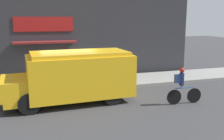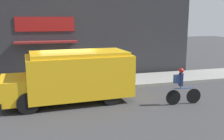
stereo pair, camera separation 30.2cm
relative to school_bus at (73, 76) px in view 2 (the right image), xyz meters
The scene contains 5 objects.
ground_plane 1.85m from the school_bus, 92.38° to the left, with size 70.00×70.00×0.00m, color #38383A.
sidewalk 3.01m from the school_bus, 91.21° to the left, with size 28.00×2.76×0.17m.
storefront 4.81m from the school_bus, 91.01° to the left, with size 17.05×1.02×5.40m.
school_bus is the anchor object (origin of this frame).
cyclist 4.74m from the school_bus, 20.72° to the right, with size 1.63×0.21×1.61m.
Camera 2 is at (-1.44, -12.69, 3.67)m, focal length 42.00 mm.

